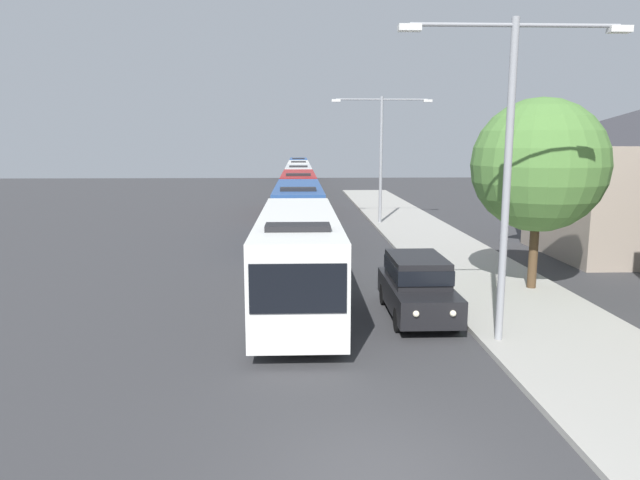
{
  "coord_description": "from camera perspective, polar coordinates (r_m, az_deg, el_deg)",
  "views": [
    {
      "loc": [
        -1.26,
        -8.46,
        5.39
      ],
      "look_at": [
        -0.49,
        12.44,
        1.81
      ],
      "focal_mm": 32.1,
      "sensor_mm": 36.0,
      "label": 1
    }
  ],
  "objects": [
    {
      "name": "roadside_tree",
      "position": [
        21.75,
        20.99,
        6.96
      ],
      "size": [
        4.71,
        4.71,
        6.8
      ],
      "color": "#4C3823",
      "rests_on": "sidewalk"
    },
    {
      "name": "ground_plane",
      "position": [
        10.11,
        5.83,
        -22.54
      ],
      "size": [
        160.0,
        160.0,
        0.0
      ],
      "primitive_type": "plane",
      "color": "#353538"
    },
    {
      "name": "bus_fourth_in_line",
      "position": [
        58.52,
        -2.16,
        6.08
      ],
      "size": [
        2.58,
        11.58,
        3.21
      ],
      "color": "silver",
      "rests_on": "ground_plane"
    },
    {
      "name": "streetlamp_mid",
      "position": [
        37.82,
        6.12,
        9.36
      ],
      "size": [
        6.47,
        0.28,
        8.16
      ],
      "color": "gray",
      "rests_on": "sidewalk"
    },
    {
      "name": "white_suv",
      "position": [
        18.1,
        9.65,
        -4.35
      ],
      "size": [
        1.86,
        4.67,
        1.9
      ],
      "color": "black",
      "rests_on": "ground_plane"
    },
    {
      "name": "bus_lead",
      "position": [
        18.97,
        -2.18,
        -1.54
      ],
      "size": [
        2.58,
        11.2,
        3.21
      ],
      "color": "silver",
      "rests_on": "ground_plane"
    },
    {
      "name": "streetlamp_near",
      "position": [
        15.53,
        18.3,
        8.6
      ],
      "size": [
        5.81,
        0.28,
        8.29
      ],
      "color": "gray",
      "rests_on": "sidewalk"
    },
    {
      "name": "bus_second_in_line",
      "position": [
        31.62,
        -2.17,
        2.98
      ],
      "size": [
        2.58,
        11.47,
        3.21
      ],
      "color": "#284C8C",
      "rests_on": "ground_plane"
    },
    {
      "name": "bus_tail_end",
      "position": [
        85.21,
        -2.15,
        7.21
      ],
      "size": [
        2.58,
        10.85,
        3.21
      ],
      "color": "#284C8C",
      "rests_on": "ground_plane"
    },
    {
      "name": "bus_rear",
      "position": [
        71.7,
        -2.15,
        6.74
      ],
      "size": [
        2.58,
        11.55,
        3.21
      ],
      "color": "silver",
      "rests_on": "ground_plane"
    },
    {
      "name": "bus_middle",
      "position": [
        44.58,
        -2.16,
        4.94
      ],
      "size": [
        2.58,
        12.32,
        3.21
      ],
      "color": "maroon",
      "rests_on": "ground_plane"
    }
  ]
}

